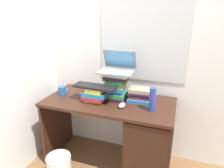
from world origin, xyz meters
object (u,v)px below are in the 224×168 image
book_stack_keyboard_riser (95,95)px  laptop (117,66)px  book_stack_tall (116,86)px  book_stack_side (140,95)px  keyboard (95,87)px  computer_mouse (122,105)px  mug (62,91)px  desk (139,137)px  water_bottle (152,100)px

book_stack_keyboard_riser → laptop: 0.36m
book_stack_tall → book_stack_side: size_ratio=1.16×
book_stack_side → keyboard: size_ratio=0.56×
book_stack_tall → computer_mouse: bearing=-55.4°
laptop → keyboard: (-0.17, -0.19, -0.17)m
laptop → keyboard: size_ratio=0.81×
book_stack_keyboard_riser → keyboard: keyboard is taller
mug → desk: bearing=0.3°
mug → water_bottle: size_ratio=0.54×
book_stack_side → laptop: size_ratio=0.69×
book_stack_tall → water_bottle: bearing=-21.9°
desk → computer_mouse: (-0.16, -0.07, 0.36)m
book_stack_side → laptop: (-0.25, 0.03, 0.26)m
book_stack_keyboard_riser → water_bottle: (0.56, -0.02, 0.04)m
book_stack_keyboard_riser → computer_mouse: book_stack_keyboard_riser is taller
desk → water_bottle: bearing=-26.2°
book_stack_side → computer_mouse: 0.24m
book_stack_side → computer_mouse: (-0.13, -0.20, -0.04)m
mug → book_stack_keyboard_riser: bearing=-4.2°
keyboard → mug: size_ratio=3.58×
laptop → computer_mouse: size_ratio=3.27×
desk → book_stack_side: bearing=103.2°
laptop → mug: bearing=-163.6°
book_stack_keyboard_riser → keyboard: size_ratio=0.58×
computer_mouse → water_bottle: (0.27, 0.02, 0.09)m
book_stack_tall → keyboard: book_stack_tall is taller
laptop → computer_mouse: 0.40m
keyboard → book_stack_side: bearing=23.6°
desk → keyboard: bearing=-175.9°
book_stack_side → desk: bearing=-76.8°
desk → laptop: size_ratio=3.79×
book_stack_tall → keyboard: size_ratio=0.65×
desk → book_stack_keyboard_riser: bearing=-175.7°
book_stack_keyboard_riser → book_stack_side: bearing=20.8°
book_stack_side → keyboard: (-0.42, -0.16, 0.09)m
mug → water_bottle: 0.95m
book_stack_tall → mug: book_stack_tall is taller
book_stack_tall → water_bottle: book_stack_tall is taller
book_stack_side → computer_mouse: book_stack_side is taller
book_stack_tall → book_stack_side: (0.25, 0.02, -0.07)m
book_stack_side → computer_mouse: size_ratio=2.25×
book_stack_tall → water_bottle: 0.42m
desk → book_stack_tall: bearing=160.0°
book_stack_side → mug: size_ratio=2.00×
desk → mug: (-0.84, -0.00, 0.39)m
book_stack_keyboard_riser → laptop: bearing=49.3°
book_stack_keyboard_riser → water_bottle: water_bottle is taller
desk → water_bottle: size_ratio=5.92×
book_stack_side → mug: bearing=-170.9°
desk → mug: size_ratio=10.97×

